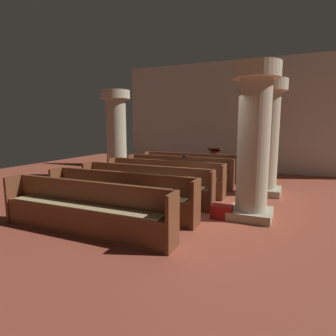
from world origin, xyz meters
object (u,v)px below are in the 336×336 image
pew_row_3 (144,183)px  lectern (214,164)px  pillar_aisle_rear (254,140)px  pew_row_4 (119,193)px  pillar_far_side (116,133)px  kneeler_box_red (222,212)px  hymn_book (185,156)px  pew_row_0 (190,165)px  pew_row_1 (178,170)px  pew_row_5 (84,206)px  pew_row_2 (163,176)px  pillar_aisle_side (265,136)px

pew_row_3 → lectern: lectern is taller
pillar_aisle_rear → pew_row_4: bearing=-159.5°
pillar_far_side → kneeler_box_red: pillar_far_side is taller
hymn_book → pew_row_0: bearing=99.6°
pew_row_1 → pillar_aisle_rear: 3.71m
pew_row_1 → pew_row_5: (0.00, -4.48, 0.00)m
pillar_aisle_rear → hymn_book: size_ratio=16.85×
pillar_far_side → pillar_aisle_rear: 5.83m
pew_row_2 → pillar_aisle_rear: (2.60, -1.27, 1.13)m
pew_row_3 → lectern: bearing=81.7°
pew_row_2 → pillar_aisle_side: 3.04m
kneeler_box_red → pew_row_3: bearing=168.4°
pew_row_5 → pillar_far_side: bearing=117.9°
pillar_aisle_rear → kneeler_box_red: 1.61m
pew_row_5 → pillar_aisle_rear: size_ratio=1.12×
pew_row_2 → pew_row_5: (0.00, -3.36, 0.00)m
pew_row_5 → pillar_aisle_side: size_ratio=1.12×
pew_row_2 → pew_row_5: 3.36m
pillar_aisle_rear → pew_row_3: bearing=176.8°
pew_row_5 → pew_row_3: bearing=90.0°
pew_row_0 → hymn_book: hymn_book is taller
pew_row_0 → kneeler_box_red: (2.06, -3.78, -0.36)m
pew_row_3 → pillar_aisle_side: 3.59m
pew_row_5 → pew_row_4: bearing=90.0°
pew_row_2 → hymn_book: size_ratio=18.95×
pew_row_2 → pew_row_3: (0.00, -1.12, 0.00)m
pew_row_3 → lectern: size_ratio=3.25×
pew_row_0 → pew_row_3: same height
pew_row_0 → pew_row_5: 5.60m
hymn_book → pillar_far_side: bearing=176.9°
pillar_aisle_rear → hymn_book: (-2.45, 2.58, -0.70)m
pew_row_1 → pew_row_2: (0.00, -1.12, 0.00)m
pew_row_1 → pillar_aisle_rear: size_ratio=1.12×
hymn_book → pew_row_5: bearing=-91.9°
pew_row_2 → pew_row_3: same height
pew_row_3 → kneeler_box_red: pew_row_3 is taller
pew_row_5 → kneeler_box_red: (2.06, 1.81, -0.36)m
pew_row_1 → pillar_far_side: size_ratio=1.12×
pew_row_0 → pew_row_3: (0.00, -3.36, 0.00)m
pew_row_4 → pillar_far_side: pillar_far_side is taller
pillar_aisle_side → pillar_far_side: 5.17m
pew_row_3 → pillar_far_side: 3.80m
pillar_far_side → lectern: 3.81m
pew_row_4 → pew_row_0: bearing=90.0°
pew_row_2 → pillar_aisle_rear: bearing=-25.9°
pillar_aisle_side → kneeler_box_red: pillar_aisle_side is taller
pew_row_3 → pillar_far_side: (-2.55, 2.58, 1.13)m
pew_row_0 → pew_row_4: size_ratio=1.00×
pew_row_0 → pillar_aisle_rear: 4.51m
pew_row_0 → kneeler_box_red: bearing=-61.4°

